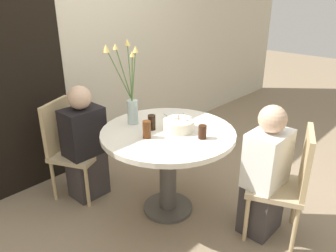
% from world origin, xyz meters
% --- Properties ---
extents(ground_plane, '(16.00, 16.00, 0.00)m').
position_xyz_m(ground_plane, '(0.00, 0.00, 0.00)').
color(ground_plane, '#89755B').
extents(wall_back, '(8.00, 0.05, 2.60)m').
position_xyz_m(wall_back, '(0.00, 1.24, 1.30)').
color(wall_back, beige).
rests_on(wall_back, ground_plane).
extents(doorway_panel, '(0.90, 0.01, 2.05)m').
position_xyz_m(doorway_panel, '(-0.62, 1.21, 1.02)').
color(doorway_panel, black).
rests_on(doorway_panel, ground_plane).
extents(dining_table, '(1.07, 1.07, 0.75)m').
position_xyz_m(dining_table, '(0.00, 0.00, 0.59)').
color(dining_table, silver).
rests_on(dining_table, ground_plane).
extents(chair_far_back, '(0.53, 0.53, 0.89)m').
position_xyz_m(chair_far_back, '(-0.40, 0.84, 0.49)').
color(chair_far_back, tan).
rests_on(chair_far_back, ground_plane).
extents(chair_near_front, '(0.53, 0.53, 0.89)m').
position_xyz_m(chair_near_front, '(0.37, -0.85, 0.49)').
color(chair_near_front, tan).
rests_on(chair_near_front, ground_plane).
extents(birthday_cake, '(0.25, 0.25, 0.13)m').
position_xyz_m(birthday_cake, '(0.07, -0.05, 0.79)').
color(birthday_cake, white).
rests_on(birthday_cake, dining_table).
extents(flower_vase, '(0.29, 0.28, 0.67)m').
position_xyz_m(flower_vase, '(-0.10, 0.33, 0.99)').
color(flower_vase, '#B2C6C1').
rests_on(flower_vase, dining_table).
extents(side_plate, '(0.18, 0.18, 0.01)m').
position_xyz_m(side_plate, '(0.32, 0.23, 0.75)').
color(side_plate, silver).
rests_on(side_plate, dining_table).
extents(drink_glass_0, '(0.06, 0.06, 0.13)m').
position_xyz_m(drink_glass_0, '(-0.20, 0.03, 0.81)').
color(drink_glass_0, '#51280F').
rests_on(drink_glass_0, dining_table).
extents(drink_glass_1, '(0.06, 0.06, 0.12)m').
position_xyz_m(drink_glass_1, '(-0.07, 0.11, 0.81)').
color(drink_glass_1, black).
rests_on(drink_glass_1, dining_table).
extents(drink_glass_2, '(0.06, 0.06, 0.10)m').
position_xyz_m(drink_glass_2, '(0.07, -0.28, 0.80)').
color(drink_glass_2, '#33190C').
rests_on(drink_glass_2, dining_table).
extents(person_boy, '(0.34, 0.24, 1.05)m').
position_xyz_m(person_boy, '(-0.33, 0.69, 0.49)').
color(person_boy, '#383333').
rests_on(person_boy, ground_plane).
extents(person_guest, '(0.34, 0.24, 1.05)m').
position_xyz_m(person_guest, '(0.31, -0.71, 0.49)').
color(person_guest, '#383333').
rests_on(person_guest, ground_plane).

